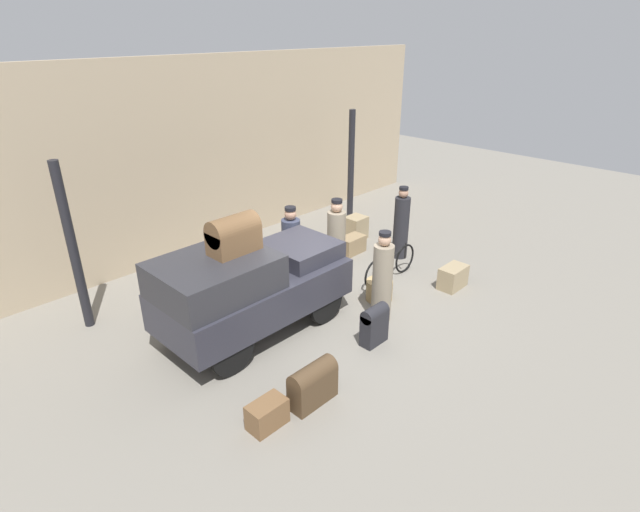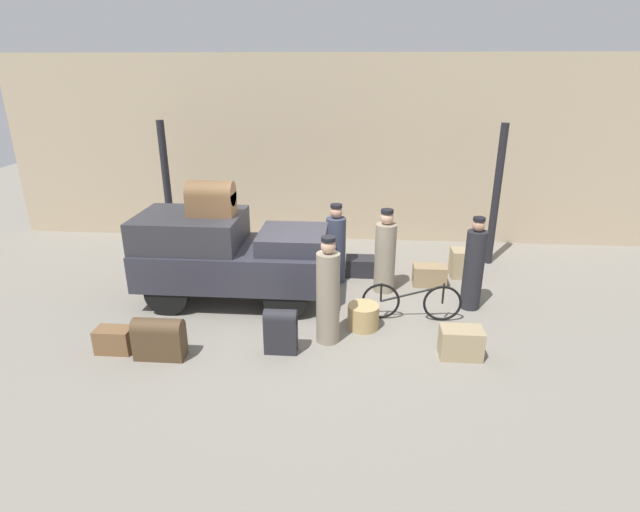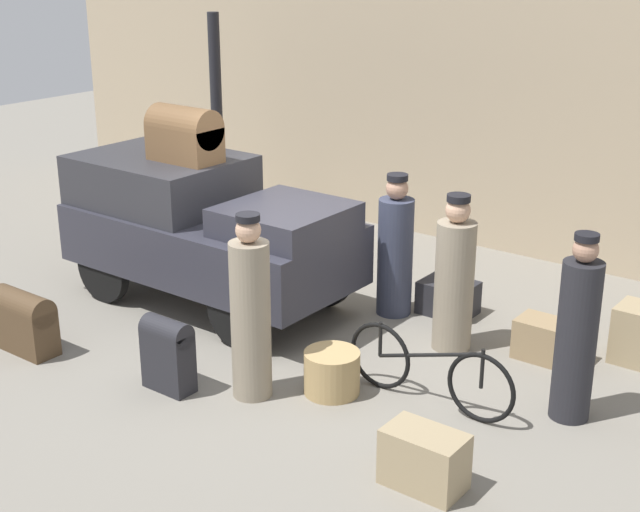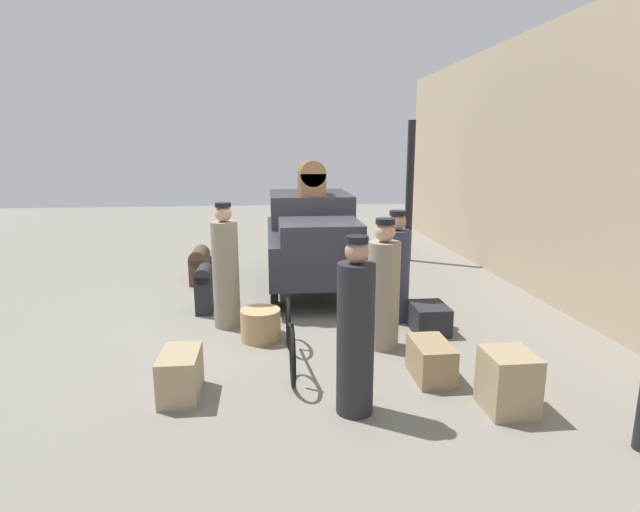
% 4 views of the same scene
% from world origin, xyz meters
% --- Properties ---
extents(ground_plane, '(30.00, 30.00, 0.00)m').
position_xyz_m(ground_plane, '(0.00, 0.00, 0.00)').
color(ground_plane, gray).
extents(station_building_facade, '(16.00, 0.15, 4.50)m').
position_xyz_m(station_building_facade, '(0.00, 4.08, 2.25)').
color(station_building_facade, tan).
rests_on(station_building_facade, ground).
extents(canopy_pillar_left, '(0.17, 0.17, 3.10)m').
position_xyz_m(canopy_pillar_left, '(-3.49, 2.59, 1.55)').
color(canopy_pillar_left, black).
rests_on(canopy_pillar_left, ground).
extents(truck, '(3.45, 1.62, 1.67)m').
position_xyz_m(truck, '(-1.54, 0.25, 0.94)').
color(truck, black).
rests_on(truck, ground).
extents(bicycle, '(1.73, 0.04, 0.71)m').
position_xyz_m(bicycle, '(1.85, -0.32, 0.34)').
color(bicycle, black).
rests_on(bicycle, ground).
extents(wicker_basket, '(0.53, 0.53, 0.42)m').
position_xyz_m(wicker_basket, '(1.01, -0.68, 0.21)').
color(wicker_basket, tan).
rests_on(wicker_basket, ground).
extents(porter_lifting_near_truck, '(0.41, 0.41, 1.67)m').
position_xyz_m(porter_lifting_near_truck, '(1.42, 0.88, 0.76)').
color(porter_lifting_near_truck, gray).
rests_on(porter_lifting_near_truck, ground).
extents(porter_carrying_trunk, '(0.37, 0.37, 1.78)m').
position_xyz_m(porter_carrying_trunk, '(0.43, -1.16, 0.82)').
color(porter_carrying_trunk, gray).
rests_on(porter_carrying_trunk, ground).
extents(conductor_in_dark_uniform, '(0.36, 0.36, 1.74)m').
position_xyz_m(conductor_in_dark_uniform, '(2.98, 0.25, 0.80)').
color(conductor_in_dark_uniform, '#232328').
rests_on(conductor_in_dark_uniform, ground).
extents(porter_standing_middle, '(0.40, 0.40, 1.64)m').
position_xyz_m(porter_standing_middle, '(0.44, 1.29, 0.74)').
color(porter_standing_middle, '#33384C').
rests_on(porter_standing_middle, ground).
extents(suitcase_black_upright, '(0.64, 0.39, 0.48)m').
position_xyz_m(suitcase_black_upright, '(2.49, -1.48, 0.24)').
color(suitcase_black_upright, '#9E8966').
rests_on(suitcase_black_upright, ground).
extents(suitcase_small_leather, '(0.61, 0.47, 0.38)m').
position_xyz_m(suitcase_small_leather, '(0.94, 1.65, 0.19)').
color(suitcase_small_leather, '#232328').
rests_on(suitcase_small_leather, ground).
extents(trunk_umber_medium, '(0.66, 0.39, 0.42)m').
position_xyz_m(trunk_umber_medium, '(2.35, 1.21, 0.21)').
color(trunk_umber_medium, '#937A56').
rests_on(trunk_umber_medium, ground).
extents(suitcase_tan_flat, '(0.51, 0.25, 0.73)m').
position_xyz_m(suitcase_tan_flat, '(-0.27, -1.56, 0.39)').
color(suitcase_tan_flat, '#232328').
rests_on(suitcase_tan_flat, ground).
extents(trunk_barrel_dark, '(0.76, 0.31, 0.66)m').
position_xyz_m(trunk_barrel_dark, '(-2.08, -1.87, 0.35)').
color(trunk_barrel_dark, '#4C3823').
rests_on(trunk_barrel_dark, ground).
extents(trunk_on_truck_roof, '(0.83, 0.45, 0.63)m').
position_xyz_m(trunk_on_truck_roof, '(-1.77, 0.25, 1.98)').
color(trunk_on_truck_roof, brown).
rests_on(trunk_on_truck_roof, truck).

